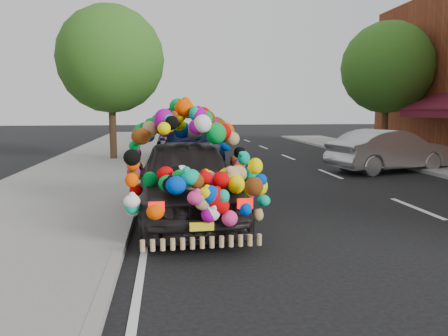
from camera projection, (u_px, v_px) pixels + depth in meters
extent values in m
plane|color=black|center=(250.00, 214.00, 8.81)|extent=(100.00, 100.00, 0.00)
cube|color=gray|center=(27.00, 218.00, 8.26)|extent=(4.00, 60.00, 0.12)
cube|color=gray|center=(132.00, 214.00, 8.51)|extent=(0.15, 60.00, 0.13)
cube|color=#470D19|center=(439.00, 113.00, 15.46)|extent=(0.06, 5.20, 0.35)
cylinder|color=#332114|center=(113.00, 127.00, 17.48)|extent=(0.28, 0.28, 2.73)
sphere|color=#225616|center=(110.00, 59.00, 17.12)|extent=(4.20, 4.20, 4.20)
cylinder|color=#332114|center=(384.00, 126.00, 19.48)|extent=(0.28, 0.28, 2.64)
sphere|color=#225616|center=(387.00, 68.00, 19.14)|extent=(4.00, 4.00, 4.00)
imported|color=black|center=(187.00, 180.00, 8.25)|extent=(2.02, 4.59, 1.54)
cube|color=red|center=(156.00, 207.00, 5.92)|extent=(0.22, 0.07, 0.14)
cube|color=red|center=(245.00, 204.00, 6.14)|extent=(0.22, 0.07, 0.14)
cube|color=yellow|center=(202.00, 226.00, 6.06)|extent=(0.34, 0.06, 0.12)
imported|color=black|center=(187.00, 146.00, 16.22)|extent=(2.47, 5.29, 1.49)
imported|color=#A6A9AD|center=(389.00, 151.00, 14.69)|extent=(4.55, 2.61, 1.42)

